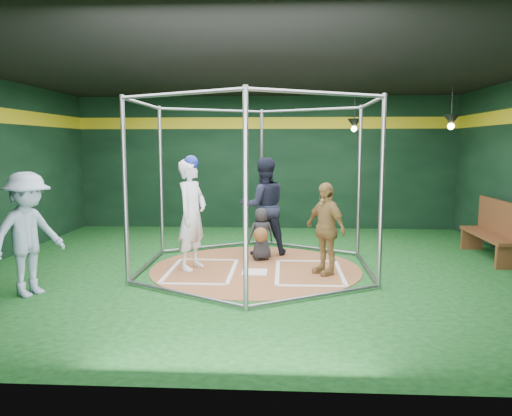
# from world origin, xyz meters

# --- Properties ---
(room_shell) EXTENTS (10.10, 9.10, 3.53)m
(room_shell) POSITION_xyz_m (0.00, 0.01, 1.75)
(room_shell) COLOR #0D3C13
(room_shell) RESTS_ON ground
(clay_disc) EXTENTS (3.80, 3.80, 0.01)m
(clay_disc) POSITION_xyz_m (0.00, 0.00, 0.01)
(clay_disc) COLOR #975C36
(clay_disc) RESTS_ON ground
(home_plate) EXTENTS (0.43, 0.43, 0.01)m
(home_plate) POSITION_xyz_m (0.00, -0.30, 0.02)
(home_plate) COLOR white
(home_plate) RESTS_ON clay_disc
(batter_box_left) EXTENTS (1.17, 1.77, 0.01)m
(batter_box_left) POSITION_xyz_m (-0.95, -0.25, 0.02)
(batter_box_left) COLOR white
(batter_box_left) RESTS_ON clay_disc
(batter_box_right) EXTENTS (1.17, 1.77, 0.01)m
(batter_box_right) POSITION_xyz_m (0.95, -0.25, 0.02)
(batter_box_right) COLOR white
(batter_box_right) RESTS_ON clay_disc
(batting_cage) EXTENTS (4.05, 4.67, 3.00)m
(batting_cage) POSITION_xyz_m (-0.00, -0.00, 1.50)
(batting_cage) COLOR gray
(batting_cage) RESTS_ON ground
(pendant_lamp_near) EXTENTS (0.34, 0.34, 0.90)m
(pendant_lamp_near) POSITION_xyz_m (2.20, 3.60, 2.74)
(pendant_lamp_near) COLOR black
(pendant_lamp_near) RESTS_ON room_shell
(pendant_lamp_far) EXTENTS (0.34, 0.34, 0.90)m
(pendant_lamp_far) POSITION_xyz_m (4.00, 2.00, 2.74)
(pendant_lamp_far) COLOR black
(pendant_lamp_far) RESTS_ON room_shell
(batter_figure) EXTENTS (0.69, 0.84, 2.04)m
(batter_figure) POSITION_xyz_m (-1.14, -0.09, 1.02)
(batter_figure) COLOR silver
(batter_figure) RESTS_ON clay_disc
(visitor_leopard) EXTENTS (0.87, 0.98, 1.59)m
(visitor_leopard) POSITION_xyz_m (1.22, -0.31, 0.81)
(visitor_leopard) COLOR tan
(visitor_leopard) RESTS_ON clay_disc
(catcher_figure) EXTENTS (0.58, 0.63, 1.02)m
(catcher_figure) POSITION_xyz_m (0.07, 0.65, 0.53)
(catcher_figure) COLOR black
(catcher_figure) RESTS_ON clay_disc
(umpire) EXTENTS (1.12, 0.98, 1.97)m
(umpire) POSITION_xyz_m (0.09, 1.17, 1.00)
(umpire) COLOR black
(umpire) RESTS_ON clay_disc
(bystander_blue) EXTENTS (1.14, 1.37, 1.84)m
(bystander_blue) POSITION_xyz_m (-3.27, -1.77, 0.92)
(bystander_blue) COLOR #93AAC2
(bystander_blue) RESTS_ON ground
(dugout_bench) EXTENTS (0.46, 1.98, 1.16)m
(dugout_bench) POSITION_xyz_m (4.64, 1.10, 0.59)
(dugout_bench) COLOR brown
(dugout_bench) RESTS_ON ground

